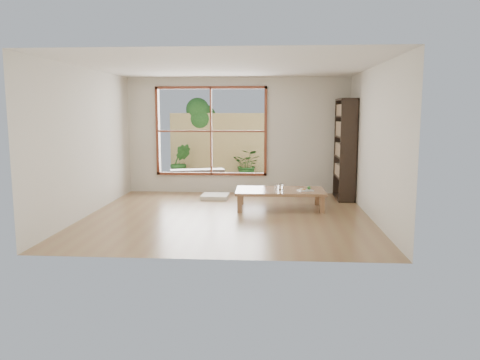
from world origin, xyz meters
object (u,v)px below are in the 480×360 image
Objects in this scene: bookshelf at (345,149)px; food_tray at (306,190)px; low_table at (280,192)px; garden_bench at (197,172)px.

bookshelf is 1.64m from food_tray.
low_table is 0.80× the size of bookshelf.
low_table is at bearing 153.17° from food_tray.
low_table is 1.92m from bookshelf.
food_tray is at bearing -126.25° from bookshelf.
garden_bench is at bearing 117.30° from food_tray.
garden_bench is (-1.98, 2.45, 0.06)m from low_table.
garden_bench is at bearing 158.38° from bookshelf.
food_tray reaches higher than garden_bench.
low_table is 5.34× the size of food_tray.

